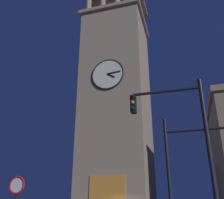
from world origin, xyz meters
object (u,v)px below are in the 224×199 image
object	(u,v)px
traffic_signal_near	(191,158)
traffic_signal_mid	(183,133)
clocktower	(117,104)
no_horn_sign	(16,190)

from	to	relation	value
traffic_signal_near	traffic_signal_mid	xyz separation A→B (m)	(0.21, 2.67, 0.51)
clocktower	no_horn_sign	distance (m)	18.11
traffic_signal_near	clocktower	bearing A→B (deg)	-61.43
clocktower	traffic_signal_mid	xyz separation A→B (m)	(-6.88, 15.68, -7.80)
traffic_signal_mid	clocktower	bearing A→B (deg)	-66.33
clocktower	no_horn_sign	bearing A→B (deg)	88.73
traffic_signal_mid	traffic_signal_near	bearing A→B (deg)	-94.47
no_horn_sign	clocktower	bearing A→B (deg)	-91.27
traffic_signal_mid	no_horn_sign	distance (m)	7.47
clocktower	traffic_signal_near	size ratio (longest dim) A/B	5.26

